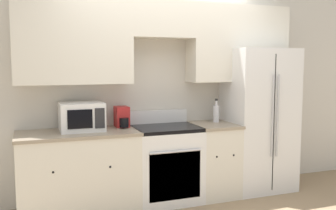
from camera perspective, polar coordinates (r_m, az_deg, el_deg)
name	(u,v)px	position (r m, az deg, el deg)	size (l,w,h in m)	color
ground_plane	(178,209)	(4.32, 1.49, -15.58)	(12.00, 12.00, 0.00)	#937A5B
wall_back	(160,69)	(4.56, -1.16, 5.51)	(8.00, 0.39, 2.60)	beige
lower_cabinets_left	(79,172)	(4.22, -13.43, -9.90)	(1.28, 0.64, 0.89)	silver
lower_cabinets_right	(213,159)	(4.69, 6.85, -8.17)	(0.51, 0.64, 0.89)	silver
oven_range	(166,163)	(4.45, -0.35, -8.86)	(0.75, 0.65, 1.05)	white
refrigerator	(256,119)	(4.98, 13.30, -2.10)	(0.82, 0.78, 1.80)	white
microwave	(82,117)	(4.18, -13.03, -1.72)	(0.47, 0.41, 0.31)	white
bottle	(216,113)	(4.71, 7.35, -1.20)	(0.07, 0.07, 0.29)	silver
paper_towel_holder	(122,117)	(4.34, -7.02, -1.89)	(0.15, 0.27, 0.24)	#B22323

